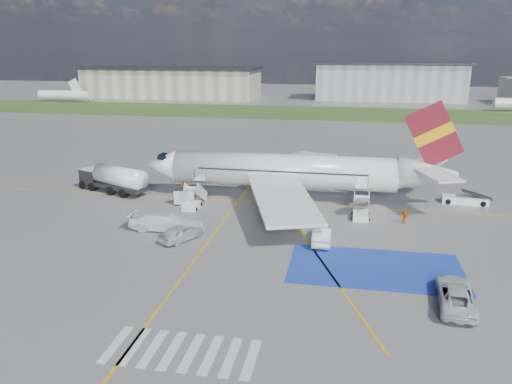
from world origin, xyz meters
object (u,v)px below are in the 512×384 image
(car_silver_a, at_px, (181,233))
(van_white_b, at_px, (167,219))
(fuel_tanker, at_px, (114,181))
(car_silver_b, at_px, (322,234))
(gpu_cart, at_px, (185,197))
(airliner, at_px, (296,171))
(van_white_a, at_px, (456,291))
(belt_loader, at_px, (465,200))

(car_silver_a, relative_size, van_white_b, 0.78)
(fuel_tanker, height_order, car_silver_a, fuel_tanker)
(car_silver_b, bearing_deg, van_white_b, -2.58)
(fuel_tanker, bearing_deg, van_white_b, -23.99)
(car_silver_b, relative_size, van_white_b, 0.82)
(gpu_cart, bearing_deg, car_silver_b, -39.30)
(airliner, relative_size, van_white_a, 7.12)
(fuel_tanker, relative_size, belt_loader, 1.83)
(car_silver_a, height_order, car_silver_b, car_silver_b)
(belt_loader, height_order, van_white_b, van_white_b)
(van_white_b, bearing_deg, gpu_cart, 5.56)
(belt_loader, distance_m, car_silver_a, 33.13)
(belt_loader, bearing_deg, van_white_b, -151.09)
(belt_loader, height_order, car_silver_b, belt_loader)
(fuel_tanker, xyz_separation_m, car_silver_b, (26.39, -12.06, -0.62))
(airliner, height_order, van_white_a, airliner)
(fuel_tanker, relative_size, van_white_a, 1.94)
(fuel_tanker, distance_m, van_white_a, 42.36)
(belt_loader, xyz_separation_m, car_silver_a, (-28.49, -16.90, 0.36))
(airliner, bearing_deg, belt_loader, 5.43)
(gpu_cart, relative_size, car_silver_b, 0.51)
(gpu_cart, bearing_deg, car_silver_a, -83.88)
(belt_loader, bearing_deg, car_silver_a, -145.74)
(airliner, xyz_separation_m, van_white_a, (13.76, -22.97, -2.42))
(belt_loader, relative_size, car_silver_a, 1.22)
(gpu_cart, distance_m, belt_loader, 32.30)
(gpu_cart, xyz_separation_m, belt_loader, (31.71, 6.16, -0.43))
(fuel_tanker, height_order, van_white_a, fuel_tanker)
(van_white_a, relative_size, van_white_b, 0.90)
(fuel_tanker, bearing_deg, belt_loader, 25.95)
(airliner, distance_m, car_silver_b, 13.98)
(belt_loader, xyz_separation_m, van_white_b, (-30.73, -14.54, 0.73))
(fuel_tanker, bearing_deg, airliner, 24.75)
(car_silver_a, xyz_separation_m, van_white_a, (22.83, -7.92, 0.21))
(fuel_tanker, relative_size, van_white_b, 1.74)
(gpu_cart, relative_size, van_white_b, 0.42)
(fuel_tanker, relative_size, car_silver_b, 2.11)
(fuel_tanker, xyz_separation_m, belt_loader, (41.95, 2.97, -1.00))
(gpu_cart, height_order, van_white_b, van_white_b)
(fuel_tanker, bearing_deg, car_silver_a, -24.10)
(fuel_tanker, bearing_deg, gpu_cart, 4.57)
(airliner, height_order, belt_loader, airliner)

